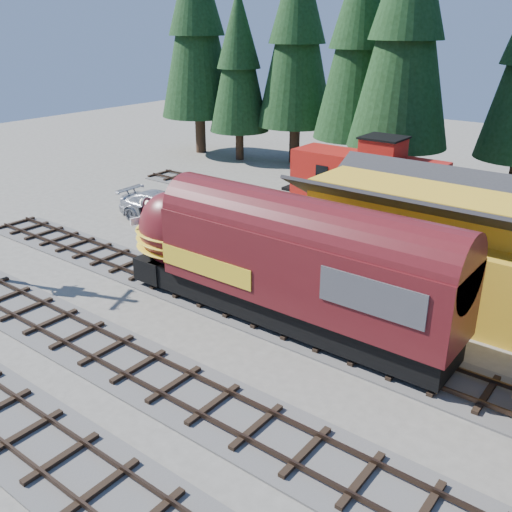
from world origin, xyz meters
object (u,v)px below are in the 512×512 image
Objects in this scene: depot at (439,233)px; pickup_truck_b at (163,208)px; caboose at (367,182)px; pickup_truck_a at (205,240)px; locomotive at (270,265)px.

pickup_truck_b is (-17.20, -0.49, -2.06)m from depot.
depot is 1.35× the size of caboose.
pickup_truck_b is (-5.84, 2.51, 0.02)m from pickup_truck_a.
locomotive reaches higher than pickup_truck_a.
pickup_truck_b is (-9.78, -7.99, -1.56)m from caboose.
depot is 17.33m from pickup_truck_b.
locomotive is at bearing -124.81° from depot.
caboose is 1.52× the size of pickup_truck_b.
pickup_truck_b is at bearing -140.75° from caboose.
depot is 2.01× the size of pickup_truck_a.
locomotive is 2.45× the size of pickup_truck_a.
depot is 10.56m from caboose.
caboose is at bearing -40.97° from pickup_truck_a.
depot reaches higher than pickup_truck_b.
caboose is 11.33m from pickup_truck_a.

